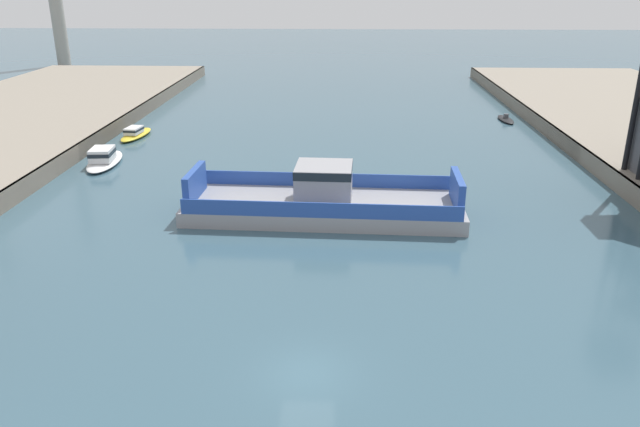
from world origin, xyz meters
TOP-DOWN VIEW (x-y plane):
  - ground_plane at (0.00, 0.00)m, footprint 400.00×400.00m
  - chain_ferry at (0.09, 19.87)m, footprint 20.62×7.79m
  - moored_boat_near_left at (-21.18, 32.35)m, footprint 3.50×7.98m
  - moored_boat_near_right at (21.52, 53.34)m, footprint 1.62×5.12m
  - moored_boat_mid_left at (-21.64, 43.14)m, footprint 2.72×6.79m

SIDE VIEW (x-z plane):
  - ground_plane at x=0.00m, z-range 0.00..0.00m
  - moored_boat_near_right at x=21.52m, z-range -0.23..0.63m
  - moored_boat_mid_left at x=-21.64m, z-range -0.16..1.06m
  - moored_boat_near_left at x=-21.18m, z-range -0.22..1.49m
  - chain_ferry at x=0.09m, z-range -0.78..3.09m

